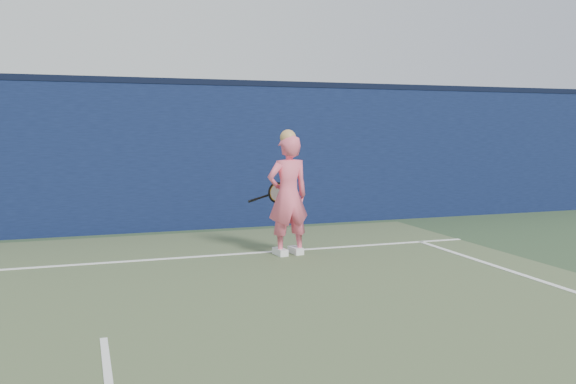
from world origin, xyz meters
name	(u,v)px	position (x,y,z in m)	size (l,w,h in m)	color
backstop_wall	(89,159)	(0.00, 6.50, 1.25)	(24.00, 0.40, 2.50)	#0B1434
wall_cap	(86,80)	(0.00, 6.50, 2.55)	(24.00, 0.42, 0.10)	black
player	(288,195)	(2.56, 3.77, 0.84)	(0.65, 0.47, 1.74)	#FC627D
racket	(275,193)	(2.51, 4.18, 0.82)	(0.59, 0.13, 0.31)	black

